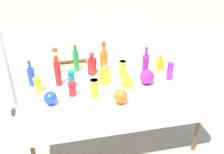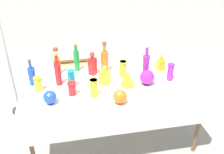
{
  "view_description": "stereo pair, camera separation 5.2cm",
  "coord_description": "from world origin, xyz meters",
  "px_view_note": "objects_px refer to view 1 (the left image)",
  "views": [
    {
      "loc": [
        -0.5,
        -2.33,
        2.23
      ],
      "look_at": [
        0.0,
        0.0,
        0.86
      ],
      "focal_mm": 40.0,
      "sensor_mm": 36.0,
      "label": 1
    },
    {
      "loc": [
        -0.45,
        -2.34,
        2.23
      ],
      "look_at": [
        0.0,
        0.0,
        0.86
      ],
      "focal_mm": 40.0,
      "sensor_mm": 36.0,
      "label": 2
    }
  ],
  "objects_px": {
    "tall_bottle_1": "(56,63)",
    "cardboard_box_behind_left": "(73,77)",
    "tall_bottle_0": "(104,60)",
    "slender_vase_0": "(72,89)",
    "fluted_vase_0": "(128,78)",
    "square_decanter_0": "(105,77)",
    "slender_vase_3": "(38,84)",
    "tall_bottle_4": "(76,59)",
    "tall_bottle_3": "(31,76)",
    "canopy_pole": "(2,45)",
    "tall_bottle_5": "(58,72)",
    "square_decanter_2": "(160,63)",
    "square_decanter_1": "(92,65)",
    "slender_vase_1": "(122,68)",
    "round_bowl_2": "(147,77)",
    "slender_vase_5": "(71,79)",
    "slender_vase_2": "(94,88)",
    "round_bowl_1": "(121,96)",
    "round_bowl_0": "(50,98)",
    "slender_vase_4": "(170,71)",
    "tall_bottle_2": "(146,64)"
  },
  "relations": [
    {
      "from": "tall_bottle_3",
      "to": "canopy_pole",
      "type": "distance_m",
      "value": 0.69
    },
    {
      "from": "tall_bottle_1",
      "to": "slender_vase_1",
      "type": "distance_m",
      "value": 0.78
    },
    {
      "from": "tall_bottle_5",
      "to": "slender_vase_5",
      "type": "height_order",
      "value": "tall_bottle_5"
    },
    {
      "from": "slender_vase_0",
      "to": "canopy_pole",
      "type": "distance_m",
      "value": 1.18
    },
    {
      "from": "tall_bottle_0",
      "to": "square_decanter_1",
      "type": "height_order",
      "value": "tall_bottle_0"
    },
    {
      "from": "tall_bottle_5",
      "to": "fluted_vase_0",
      "type": "distance_m",
      "value": 0.77
    },
    {
      "from": "tall_bottle_5",
      "to": "tall_bottle_3",
      "type": "bearing_deg",
      "value": 168.29
    },
    {
      "from": "tall_bottle_4",
      "to": "round_bowl_0",
      "type": "xyz_separation_m",
      "value": [
        -0.31,
        -0.65,
        -0.08
      ]
    },
    {
      "from": "slender_vase_2",
      "to": "canopy_pole",
      "type": "bearing_deg",
      "value": 137.07
    },
    {
      "from": "square_decanter_1",
      "to": "round_bowl_2",
      "type": "distance_m",
      "value": 0.66
    },
    {
      "from": "tall_bottle_5",
      "to": "slender_vase_1",
      "type": "bearing_deg",
      "value": 2.89
    },
    {
      "from": "tall_bottle_0",
      "to": "cardboard_box_behind_left",
      "type": "bearing_deg",
      "value": 111.21
    },
    {
      "from": "square_decanter_1",
      "to": "slender_vase_2",
      "type": "xyz_separation_m",
      "value": [
        -0.05,
        -0.47,
        -0.02
      ]
    },
    {
      "from": "tall_bottle_3",
      "to": "square_decanter_2",
      "type": "xyz_separation_m",
      "value": [
        1.52,
        0.05,
        -0.03
      ]
    },
    {
      "from": "square_decanter_2",
      "to": "square_decanter_0",
      "type": "bearing_deg",
      "value": -165.19
    },
    {
      "from": "square_decanter_2",
      "to": "slender_vase_3",
      "type": "height_order",
      "value": "square_decanter_2"
    },
    {
      "from": "square_decanter_1",
      "to": "slender_vase_3",
      "type": "height_order",
      "value": "square_decanter_1"
    },
    {
      "from": "round_bowl_2",
      "to": "canopy_pole",
      "type": "height_order",
      "value": "canopy_pole"
    },
    {
      "from": "slender_vase_5",
      "to": "cardboard_box_behind_left",
      "type": "distance_m",
      "value": 1.37
    },
    {
      "from": "round_bowl_0",
      "to": "round_bowl_1",
      "type": "height_order",
      "value": "round_bowl_1"
    },
    {
      "from": "tall_bottle_5",
      "to": "slender_vase_2",
      "type": "relative_size",
      "value": 2.03
    },
    {
      "from": "round_bowl_2",
      "to": "cardboard_box_behind_left",
      "type": "height_order",
      "value": "round_bowl_2"
    },
    {
      "from": "tall_bottle_0",
      "to": "slender_vase_4",
      "type": "bearing_deg",
      "value": -26.16
    },
    {
      "from": "tall_bottle_2",
      "to": "tall_bottle_3",
      "type": "xyz_separation_m",
      "value": [
        -1.29,
        0.07,
        -0.04
      ]
    },
    {
      "from": "square_decanter_0",
      "to": "slender_vase_5",
      "type": "bearing_deg",
      "value": 178.72
    },
    {
      "from": "tall_bottle_3",
      "to": "square_decanter_0",
      "type": "distance_m",
      "value": 0.81
    },
    {
      "from": "tall_bottle_0",
      "to": "slender_vase_0",
      "type": "bearing_deg",
      "value": -133.33
    },
    {
      "from": "tall_bottle_1",
      "to": "cardboard_box_behind_left",
      "type": "bearing_deg",
      "value": 76.43
    },
    {
      "from": "fluted_vase_0",
      "to": "square_decanter_1",
      "type": "bearing_deg",
      "value": 136.71
    },
    {
      "from": "slender_vase_2",
      "to": "fluted_vase_0",
      "type": "xyz_separation_m",
      "value": [
        0.39,
        0.15,
        -0.02
      ]
    },
    {
      "from": "slender_vase_3",
      "to": "square_decanter_2",
      "type": "bearing_deg",
      "value": 7.86
    },
    {
      "from": "slender_vase_5",
      "to": "fluted_vase_0",
      "type": "distance_m",
      "value": 0.62
    },
    {
      "from": "slender_vase_0",
      "to": "cardboard_box_behind_left",
      "type": "xyz_separation_m",
      "value": [
        0.06,
        1.36,
        -0.64
      ]
    },
    {
      "from": "tall_bottle_5",
      "to": "slender_vase_0",
      "type": "bearing_deg",
      "value": -60.38
    },
    {
      "from": "slender_vase_3",
      "to": "tall_bottle_4",
      "type": "bearing_deg",
      "value": 41.11
    },
    {
      "from": "square_decanter_2",
      "to": "tall_bottle_0",
      "type": "bearing_deg",
      "value": 171.99
    },
    {
      "from": "tall_bottle_5",
      "to": "slender_vase_0",
      "type": "relative_size",
      "value": 2.75
    },
    {
      "from": "tall_bottle_1",
      "to": "cardboard_box_behind_left",
      "type": "height_order",
      "value": "tall_bottle_1"
    },
    {
      "from": "tall_bottle_5",
      "to": "round_bowl_2",
      "type": "distance_m",
      "value": 0.99
    },
    {
      "from": "fluted_vase_0",
      "to": "square_decanter_0",
      "type": "bearing_deg",
      "value": 161.12
    },
    {
      "from": "slender_vase_3",
      "to": "canopy_pole",
      "type": "bearing_deg",
      "value": 121.15
    },
    {
      "from": "tall_bottle_0",
      "to": "round_bowl_2",
      "type": "height_order",
      "value": "tall_bottle_0"
    },
    {
      "from": "slender_vase_0",
      "to": "round_bowl_1",
      "type": "relative_size",
      "value": 0.96
    },
    {
      "from": "round_bowl_1",
      "to": "square_decanter_0",
      "type": "bearing_deg",
      "value": 101.83
    },
    {
      "from": "slender_vase_5",
      "to": "square_decanter_0",
      "type": "bearing_deg",
      "value": -1.28
    },
    {
      "from": "slender_vase_0",
      "to": "round_bowl_0",
      "type": "distance_m",
      "value": 0.25
    },
    {
      "from": "slender_vase_1",
      "to": "round_bowl_1",
      "type": "height_order",
      "value": "slender_vase_1"
    },
    {
      "from": "square_decanter_1",
      "to": "slender_vase_4",
      "type": "xyz_separation_m",
      "value": [
        0.86,
        -0.3,
        -0.02
      ]
    },
    {
      "from": "slender_vase_4",
      "to": "canopy_pole",
      "type": "distance_m",
      "value": 2.06
    },
    {
      "from": "tall_bottle_0",
      "to": "square_decanter_1",
      "type": "bearing_deg",
      "value": -164.42
    }
  ]
}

